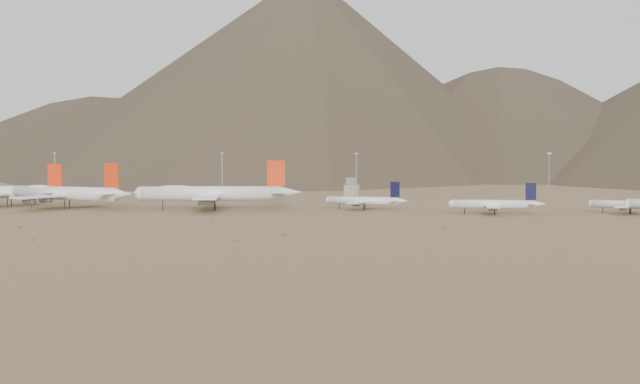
% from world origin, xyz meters
% --- Properties ---
extents(ground, '(3000.00, 3000.00, 0.00)m').
position_xyz_m(ground, '(0.00, 0.00, 0.00)').
color(ground, '#92724B').
rests_on(ground, ground).
extents(mountain_ridge, '(4400.00, 1000.00, 300.00)m').
position_xyz_m(mountain_ridge, '(0.00, 900.00, 150.00)').
color(mountain_ridge, brown).
rests_on(mountain_ridge, ground).
extents(widebody_west, '(69.60, 54.11, 20.75)m').
position_xyz_m(widebody_west, '(-123.79, 29.88, 7.16)').
color(widebody_west, white).
rests_on(widebody_west, ground).
extents(widebody_centre, '(69.99, 55.54, 21.46)m').
position_xyz_m(widebody_centre, '(-89.40, 20.22, 7.40)').
color(widebody_centre, white).
rests_on(widebody_centre, ground).
extents(widebody_east, '(74.45, 58.59, 22.50)m').
position_xyz_m(widebody_east, '(-20.06, 24.36, 7.76)').
color(widebody_east, white).
rests_on(widebody_east, ground).
extents(narrowbody_a, '(39.11, 28.59, 13.02)m').
position_xyz_m(narrowbody_a, '(47.55, 39.28, 4.23)').
color(narrowbody_a, white).
rests_on(narrowbody_a, ground).
extents(narrowbody_b, '(41.02, 29.48, 13.53)m').
position_xyz_m(narrowbody_b, '(105.54, 21.02, 4.39)').
color(narrowbody_b, white).
rests_on(narrowbody_b, ground).
extents(narrowbody_c, '(35.75, 26.74, 12.36)m').
position_xyz_m(narrowbody_c, '(162.64, 34.12, 4.01)').
color(narrowbody_c, white).
rests_on(narrowbody_c, ground).
extents(control_tower, '(8.00, 8.00, 12.00)m').
position_xyz_m(control_tower, '(30.00, 120.00, 5.32)').
color(control_tower, '#9B8969').
rests_on(control_tower, ground).
extents(mast_far_west, '(2.00, 0.60, 25.70)m').
position_xyz_m(mast_far_west, '(-148.20, 126.45, 14.20)').
color(mast_far_west, gray).
rests_on(mast_far_west, ground).
extents(mast_west, '(2.00, 0.60, 25.70)m').
position_xyz_m(mast_west, '(-44.49, 122.05, 14.20)').
color(mast_west, gray).
rests_on(mast_west, ground).
extents(mast_centre, '(2.00, 0.60, 25.70)m').
position_xyz_m(mast_centre, '(34.75, 102.18, 14.20)').
color(mast_centre, gray).
rests_on(mast_centre, ground).
extents(mast_east, '(2.00, 0.60, 25.70)m').
position_xyz_m(mast_east, '(135.69, 132.12, 14.20)').
color(mast_east, gray).
rests_on(mast_east, ground).
extents(desert_scrub, '(428.10, 158.34, 0.86)m').
position_xyz_m(desert_scrub, '(25.83, -84.26, 0.33)').
color(desert_scrub, brown).
rests_on(desert_scrub, ground).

